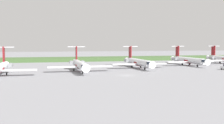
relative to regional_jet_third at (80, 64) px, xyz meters
The scene contains 5 objects.
ground_plane 19.16m from the regional_jet_third, 47.69° to the left, with size 500.00×500.00×0.00m, color gray.
grass_berm 63.32m from the regional_jet_third, 78.35° to the left, with size 320.00×20.00×1.99m, color #426033.
regional_jet_third is the anchor object (origin of this frame).
regional_jet_fourth 26.19m from the regional_jet_third, 17.42° to the left, with size 22.81×31.00×9.00m.
regional_jet_fifth 54.29m from the regional_jet_third, 16.21° to the left, with size 22.81×31.00×9.00m.
Camera 1 is at (-24.76, -80.50, 9.83)m, focal length 43.01 mm.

